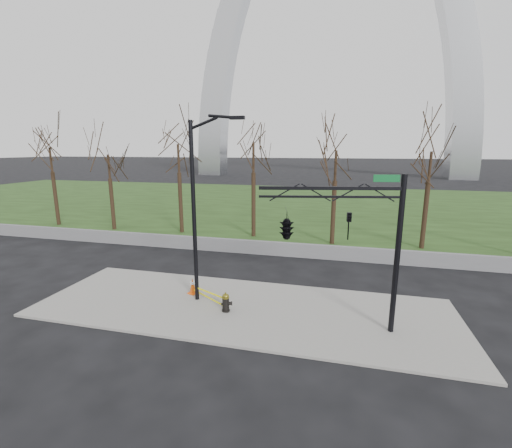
% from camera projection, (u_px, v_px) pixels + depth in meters
% --- Properties ---
extents(ground, '(500.00, 500.00, 0.00)m').
position_uv_depth(ground, '(242.00, 309.00, 15.09)').
color(ground, black).
rests_on(ground, ground).
extents(sidewalk, '(18.00, 6.00, 0.10)m').
position_uv_depth(sidewalk, '(242.00, 308.00, 15.07)').
color(sidewalk, gray).
rests_on(sidewalk, ground).
extents(grass_strip, '(120.00, 40.00, 0.06)m').
position_uv_depth(grass_strip, '(309.00, 204.00, 43.51)').
color(grass_strip, '#1F3613').
rests_on(grass_strip, ground).
extents(guardrail, '(60.00, 0.30, 0.90)m').
position_uv_depth(guardrail, '(276.00, 249.00, 22.57)').
color(guardrail, '#59595B').
rests_on(guardrail, ground).
extents(gateway_arch, '(66.00, 6.00, 65.00)m').
position_uv_depth(gateway_arch, '(332.00, 34.00, 79.22)').
color(gateway_arch, '#B3B6BA').
rests_on(gateway_arch, ground).
extents(tree_row, '(59.07, 4.00, 7.93)m').
position_uv_depth(tree_row, '(379.00, 191.00, 24.06)').
color(tree_row, black).
rests_on(tree_row, ground).
extents(fire_hydrant, '(0.53, 0.34, 0.85)m').
position_uv_depth(fire_hydrant, '(226.00, 303.00, 14.58)').
color(fire_hydrant, black).
rests_on(fire_hydrant, sidewalk).
extents(traffic_cone, '(0.50, 0.50, 0.76)m').
position_uv_depth(traffic_cone, '(193.00, 286.00, 16.38)').
color(traffic_cone, '#E2510B').
rests_on(traffic_cone, sidewalk).
extents(street_light, '(2.39, 0.27, 8.21)m').
position_uv_depth(street_light, '(198.00, 200.00, 14.81)').
color(street_light, black).
rests_on(street_light, ground).
extents(traffic_signal_mast, '(5.01, 2.54, 6.00)m').
position_uv_depth(traffic_signal_mast, '(308.00, 226.00, 12.33)').
color(traffic_signal_mast, black).
rests_on(traffic_signal_mast, ground).
extents(caution_tape, '(2.13, 1.38, 0.43)m').
position_uv_depth(caution_tape, '(209.00, 296.00, 15.35)').
color(caution_tape, '#FBF00D').
rests_on(caution_tape, ground).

